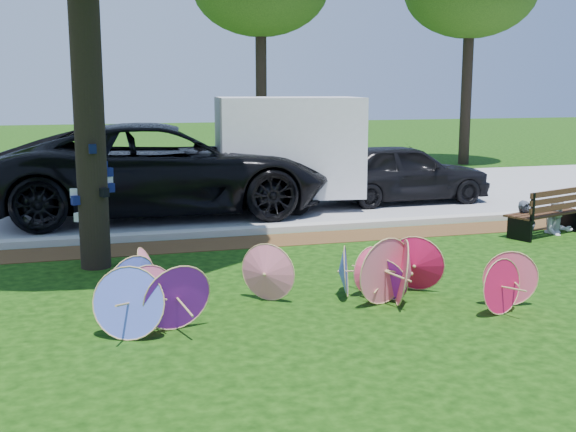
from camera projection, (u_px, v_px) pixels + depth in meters
name	position (u px, v px, depth m)	size (l,w,h in m)	color
ground	(295.00, 328.00, 8.09)	(90.00, 90.00, 0.00)	black
mulch_strip	(219.00, 244.00, 12.34)	(90.00, 1.00, 0.01)	#472D16
curb	(212.00, 233.00, 12.99)	(90.00, 0.30, 0.12)	#B7B5AD
street	(180.00, 201.00, 16.92)	(90.00, 8.00, 0.01)	gray
parasol_pile	(308.00, 279.00, 8.70)	(5.34, 2.58, 0.86)	#E76C84
black_van	(163.00, 169.00, 14.97)	(3.17, 6.87, 1.91)	black
dark_pickup	(402.00, 173.00, 16.61)	(1.63, 4.04, 1.38)	black
cargo_trailer	(289.00, 146.00, 15.75)	(3.03, 1.92, 2.72)	silver
park_bench	(544.00, 212.00, 13.01)	(1.64, 0.62, 0.86)	black
person_left	(526.00, 202.00, 12.93)	(0.45, 0.29, 1.23)	#383F4D
person_right	(559.00, 200.00, 13.12)	(0.60, 0.46, 1.23)	silver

